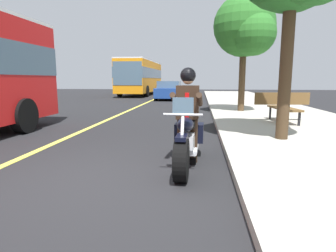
% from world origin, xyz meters
% --- Properties ---
extents(ground_plane, '(80.00, 80.00, 0.00)m').
position_xyz_m(ground_plane, '(0.00, 0.00, 0.00)').
color(ground_plane, black).
extents(motorcycle_main, '(2.22, 0.64, 1.26)m').
position_xyz_m(motorcycle_main, '(-0.92, 1.25, 0.45)').
color(motorcycle_main, black).
rests_on(motorcycle_main, ground_plane).
extents(rider_main, '(0.63, 0.56, 1.74)m').
position_xyz_m(rider_main, '(-1.10, 1.26, 1.04)').
color(rider_main, black).
rests_on(rider_main, ground_plane).
extents(bus_far, '(11.05, 2.70, 3.30)m').
position_xyz_m(bus_far, '(-24.20, -4.34, 1.87)').
color(bus_far, orange).
rests_on(bus_far, ground_plane).
extents(car_silver, '(4.60, 1.92, 1.40)m').
position_xyz_m(car_silver, '(-17.88, -0.83, 0.69)').
color(car_silver, navy).
rests_on(car_silver, ground_plane).
extents(bench_sidewalk, '(1.84, 1.80, 0.95)m').
position_xyz_m(bench_sidewalk, '(-5.62, 4.19, 0.71)').
color(bench_sidewalk, brown).
rests_on(bench_sidewalk, sidewalk_curb).
extents(street_tree_curbside, '(2.80, 2.60, 4.92)m').
position_xyz_m(street_tree_curbside, '(-8.72, 3.37, 3.66)').
color(street_tree_curbside, '#4C3823').
rests_on(street_tree_curbside, sidewalk_curb).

